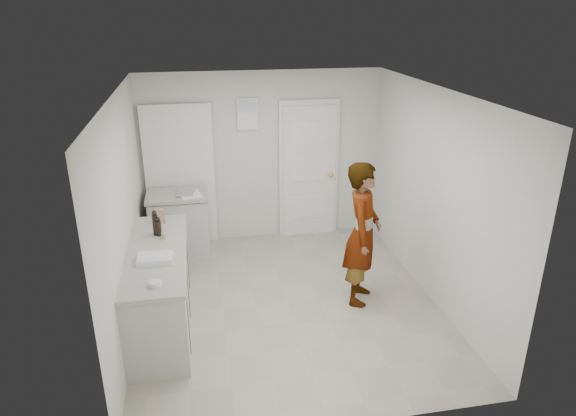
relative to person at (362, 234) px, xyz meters
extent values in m
plane|color=#ABA38F|center=(-0.88, 0.06, -0.86)|extent=(4.00, 4.00, 0.00)
plane|color=beige|center=(-0.88, 2.06, 0.39)|extent=(3.50, 0.00, 3.50)
plane|color=beige|center=(-0.88, -1.94, 0.39)|extent=(3.50, 0.00, 3.50)
plane|color=beige|center=(-2.63, 0.06, 0.39)|extent=(0.00, 4.00, 4.00)
plane|color=beige|center=(0.87, 0.06, 0.39)|extent=(0.00, 4.00, 4.00)
plane|color=silver|center=(-0.88, 0.06, 1.64)|extent=(4.00, 4.00, 0.00)
cube|color=white|center=(-0.18, 1.99, 0.14)|extent=(0.80, 0.05, 2.00)
cube|color=white|center=(-0.18, 2.02, 0.17)|extent=(0.90, 0.04, 2.10)
sphere|color=tan|center=(0.15, 1.94, 0.09)|extent=(0.07, 0.07, 0.07)
cube|color=white|center=(-1.08, 2.03, 1.04)|extent=(0.30, 0.02, 0.45)
cube|color=black|center=(-2.08, 2.03, 0.16)|extent=(0.90, 0.05, 2.04)
cube|color=white|center=(-2.08, 2.00, 0.17)|extent=(0.98, 0.02, 2.10)
cube|color=silver|center=(-2.33, -0.14, -0.43)|extent=(0.60, 1.90, 0.86)
cube|color=black|center=(-2.33, -0.14, -0.82)|extent=(0.56, 1.86, 0.08)
cube|color=#A29F94|center=(-2.33, -0.14, 0.04)|extent=(0.64, 1.96, 0.05)
cube|color=silver|center=(-2.13, 1.61, -0.43)|extent=(0.80, 0.55, 0.86)
cube|color=black|center=(-2.13, 1.61, -0.82)|extent=(0.75, 0.54, 0.08)
cube|color=#A29F94|center=(-2.13, 1.61, 0.04)|extent=(0.84, 0.61, 0.05)
imported|color=silver|center=(0.00, 0.00, 0.00)|extent=(0.64, 0.75, 1.73)
cube|color=#9E734F|center=(-2.30, 0.61, 0.15)|extent=(0.11, 0.05, 0.17)
cylinder|color=tan|center=(-2.25, 0.15, 0.10)|extent=(0.05, 0.05, 0.07)
cylinder|color=black|center=(-2.30, 0.24, 0.15)|extent=(0.06, 0.06, 0.18)
sphere|color=black|center=(-2.30, 0.24, 0.26)|extent=(0.05, 0.05, 0.05)
cylinder|color=black|center=(-2.34, 0.28, 0.18)|extent=(0.07, 0.07, 0.24)
sphere|color=black|center=(-2.34, 0.28, 0.33)|extent=(0.06, 0.06, 0.06)
cube|color=silver|center=(-2.32, -0.38, 0.09)|extent=(0.36, 0.26, 0.06)
cube|color=white|center=(-2.32, -0.38, 0.08)|extent=(0.32, 0.22, 0.05)
cylinder|color=silver|center=(-2.29, -0.88, 0.08)|extent=(0.12, 0.12, 0.04)
sphere|color=white|center=(-2.31, -0.89, 0.08)|extent=(0.04, 0.04, 0.04)
sphere|color=white|center=(-2.27, -0.87, 0.08)|extent=(0.04, 0.04, 0.04)
cube|color=white|center=(-1.95, 1.54, 0.07)|extent=(0.35, 0.41, 0.01)
camera|label=1|loc=(-1.85, -5.17, 2.48)|focal=32.00mm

